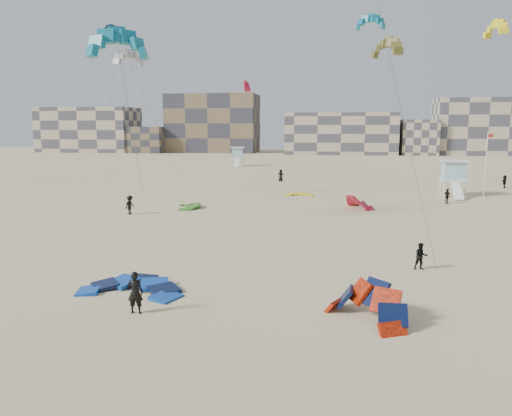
# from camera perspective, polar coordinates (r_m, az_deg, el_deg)

# --- Properties ---
(ground) EXTENTS (320.00, 320.00, 0.00)m
(ground) POSITION_cam_1_polar(r_m,az_deg,el_deg) (24.98, -12.78, -9.86)
(ground) COLOR beige
(ground) RESTS_ON ground
(kite_ground_blue) EXTENTS (5.10, 5.33, 1.37)m
(kite_ground_blue) POSITION_cam_1_polar(r_m,az_deg,el_deg) (25.82, -14.02, -9.27)
(kite_ground_blue) COLOR #0B43BF
(kite_ground_blue) RESTS_ON ground
(kite_ground_orange) EXTENTS (5.53, 5.53, 3.91)m
(kite_ground_orange) POSITION_cam_1_polar(r_m,az_deg,el_deg) (22.12, 12.39, -12.40)
(kite_ground_orange) COLOR #FF2B08
(kite_ground_orange) RESTS_ON ground
(kite_ground_green) EXTENTS (4.67, 4.49, 1.50)m
(kite_ground_green) POSITION_cam_1_polar(r_m,az_deg,el_deg) (50.74, -7.80, 0.04)
(kite_ground_green) COLOR #3D8024
(kite_ground_green) RESTS_ON ground
(kite_ground_red_far) EXTENTS (5.01, 4.98, 3.73)m
(kite_ground_red_far) POSITION_cam_1_polar(r_m,az_deg,el_deg) (51.05, 11.71, -0.02)
(kite_ground_red_far) COLOR #B61535
(kite_ground_red_far) RESTS_ON ground
(kite_ground_yellow) EXTENTS (3.12, 3.31, 0.83)m
(kite_ground_yellow) POSITION_cam_1_polar(r_m,az_deg,el_deg) (59.32, 4.96, 1.43)
(kite_ground_yellow) COLOR yellow
(kite_ground_yellow) RESTS_ON ground
(kitesurfer_main) EXTENTS (0.73, 0.52, 1.89)m
(kitesurfer_main) POSITION_cam_1_polar(r_m,az_deg,el_deg) (22.68, -13.65, -9.36)
(kitesurfer_main) COLOR black
(kitesurfer_main) RESTS_ON ground
(kitesurfer_b) EXTENTS (0.82, 0.67, 1.56)m
(kitesurfer_b) POSITION_cam_1_polar(r_m,az_deg,el_deg) (30.05, 18.33, -5.28)
(kitesurfer_b) COLOR black
(kitesurfer_b) RESTS_ON ground
(kitesurfer_c) EXTENTS (0.96, 1.28, 1.77)m
(kitesurfer_c) POSITION_cam_1_polar(r_m,az_deg,el_deg) (47.81, -14.21, 0.34)
(kitesurfer_c) COLOR black
(kitesurfer_c) RESTS_ON ground
(kitesurfer_d) EXTENTS (0.83, 1.00, 1.60)m
(kitesurfer_d) POSITION_cam_1_polar(r_m,az_deg,el_deg) (56.67, 21.02, 1.29)
(kitesurfer_d) COLOR black
(kitesurfer_d) RESTS_ON ground
(kitesurfer_e) EXTENTS (0.96, 0.72, 1.80)m
(kitesurfer_e) POSITION_cam_1_polar(r_m,az_deg,el_deg) (74.43, 2.84, 3.75)
(kitesurfer_e) COLOR black
(kitesurfer_e) RESTS_ON ground
(kitesurfer_f) EXTENTS (0.74, 1.65, 1.72)m
(kitesurfer_f) POSITION_cam_1_polar(r_m,az_deg,el_deg) (74.01, 26.53, 2.72)
(kitesurfer_f) COLOR black
(kitesurfer_f) RESTS_ON ground
(kite_fly_teal_a) EXTENTS (6.10, 8.87, 14.88)m
(kite_fly_teal_a) POSITION_cam_1_polar(r_m,az_deg,el_deg) (41.98, -15.52, 17.38)
(kite_fly_teal_a) COLOR #10739E
(kite_fly_teal_a) RESTS_ON ground
(kite_fly_grey) EXTENTS (7.79, 4.60, 15.52)m
(kite_fly_grey) POSITION_cam_1_polar(r_m,az_deg,el_deg) (58.26, -14.33, 16.12)
(kite_fly_grey) COLOR #BABABA
(kite_fly_grey) RESTS_ON ground
(kite_fly_olive) EXTENTS (5.99, 8.75, 16.70)m
(kite_fly_olive) POSITION_cam_1_polar(r_m,az_deg,el_deg) (58.16, 14.71, 17.14)
(kite_fly_olive) COLOR brown
(kite_fly_olive) RESTS_ON ground
(kite_fly_yellow) EXTENTS (4.81, 4.98, 20.88)m
(kite_fly_yellow) POSITION_cam_1_polar(r_m,az_deg,el_deg) (76.87, 25.71, 17.87)
(kite_fly_yellow) COLOR yellow
(kite_fly_yellow) RESTS_ON ground
(kite_fly_navy) EXTENTS (4.18, 4.62, 20.94)m
(kite_fly_navy) POSITION_cam_1_polar(r_m,az_deg,el_deg) (74.62, -15.90, 18.60)
(kite_fly_navy) COLOR #080C39
(kite_fly_navy) RESTS_ON ground
(kite_fly_teal_b) EXTENTS (5.06, 7.18, 24.25)m
(kite_fly_teal_b) POSITION_cam_1_polar(r_m,az_deg,el_deg) (84.15, 12.93, 19.87)
(kite_fly_teal_b) COLOR #10739E
(kite_fly_teal_b) RESTS_ON ground
(kite_fly_red) EXTENTS (4.11, 3.86, 14.52)m
(kite_fly_red) POSITION_cam_1_polar(r_m,az_deg,el_deg) (82.41, -1.05, 13.64)
(kite_fly_red) COLOR #B61535
(kite_fly_red) RESTS_ON ground
(lifeguard_tower_near) EXTENTS (3.04, 5.76, 4.21)m
(lifeguard_tower_near) POSITION_cam_1_polar(r_m,az_deg,el_deg) (63.03, 21.59, 3.18)
(lifeguard_tower_near) COLOR white
(lifeguard_tower_near) RESTS_ON ground
(lifeguard_tower_far) EXTENTS (3.12, 5.53, 3.90)m
(lifeguard_tower_far) POSITION_cam_1_polar(r_m,az_deg,el_deg) (103.53, -2.13, 5.89)
(lifeguard_tower_far) COLOR white
(lifeguard_tower_far) RESTS_ON ground
(flagpole) EXTENTS (0.61, 0.09, 7.55)m
(flagpole) POSITION_cam_1_polar(r_m,az_deg,el_deg) (62.27, 24.79, 4.65)
(flagpole) COLOR white
(flagpole) RESTS_ON ground
(condo_west_a) EXTENTS (30.00, 15.00, 14.00)m
(condo_west_a) POSITION_cam_1_polar(r_m,az_deg,el_deg) (171.17, -18.51, 8.47)
(condo_west_a) COLOR tan
(condo_west_a) RESTS_ON ground
(condo_west_b) EXTENTS (28.00, 14.00, 18.00)m
(condo_west_b) POSITION_cam_1_polar(r_m,az_deg,el_deg) (160.64, -4.94, 9.60)
(condo_west_b) COLOR brown
(condo_west_b) RESTS_ON ground
(condo_mid) EXTENTS (32.00, 16.00, 12.00)m
(condo_mid) POSITION_cam_1_polar(r_m,az_deg,el_deg) (151.84, 9.66, 8.39)
(condo_mid) COLOR tan
(condo_mid) RESTS_ON ground
(condo_east) EXTENTS (26.00, 14.00, 16.00)m
(condo_east) POSITION_cam_1_polar(r_m,az_deg,el_deg) (159.18, 24.39, 8.46)
(condo_east) COLOR tan
(condo_east) RESTS_ON ground
(condo_fill_left) EXTENTS (12.00, 10.00, 8.00)m
(condo_fill_left) POSITION_cam_1_polar(r_m,az_deg,el_deg) (161.09, -12.42, 7.64)
(condo_fill_left) COLOR brown
(condo_fill_left) RESTS_ON ground
(condo_fill_right) EXTENTS (10.00, 10.00, 10.00)m
(condo_fill_right) POSITION_cam_1_polar(r_m,az_deg,el_deg) (151.60, 18.08, 7.69)
(condo_fill_right) COLOR tan
(condo_fill_right) RESTS_ON ground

